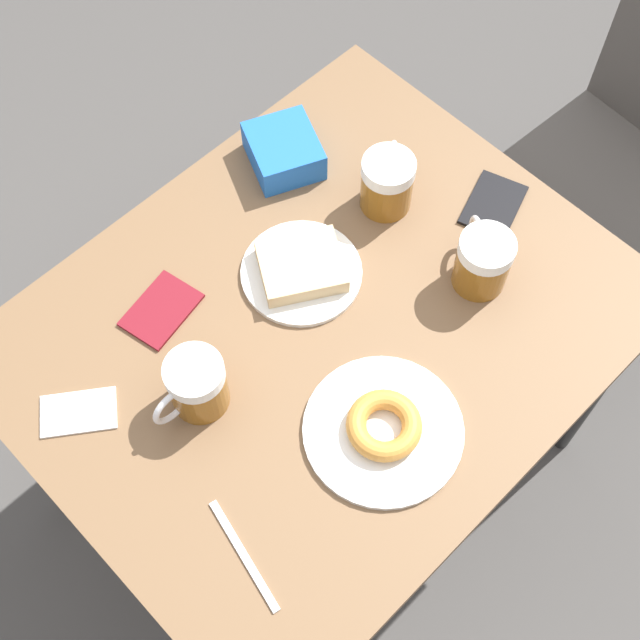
{
  "coord_description": "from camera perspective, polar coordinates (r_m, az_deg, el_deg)",
  "views": [
    {
      "loc": [
        0.49,
        -0.48,
        2.03
      ],
      "look_at": [
        0.0,
        0.0,
        0.74
      ],
      "focal_mm": 50.0,
      "sensor_mm": 36.0,
      "label": 1
    }
  ],
  "objects": [
    {
      "name": "plate_with_donut",
      "position": [
        1.39,
        4.09,
        -6.93
      ],
      "size": [
        0.25,
        0.25,
        0.04
      ],
      "color": "white",
      "rests_on": "table"
    },
    {
      "name": "beer_mug_right",
      "position": [
        1.38,
        -7.94,
        -4.16
      ],
      "size": [
        0.09,
        0.13,
        0.11
      ],
      "color": "#8C5619",
      "rests_on": "table"
    },
    {
      "name": "fork",
      "position": [
        1.35,
        -4.89,
        -14.77
      ],
      "size": [
        0.19,
        0.05,
        0.0
      ],
      "rotation": [
        0.0,
        0.0,
        1.36
      ],
      "color": "silver",
      "rests_on": "table"
    },
    {
      "name": "beer_mug_center",
      "position": [
        1.57,
        4.33,
        8.79
      ],
      "size": [
        0.1,
        0.12,
        0.11
      ],
      "color": "#8C5619",
      "rests_on": "table"
    },
    {
      "name": "napkin_folded",
      "position": [
        1.46,
        -15.2,
        -5.72
      ],
      "size": [
        0.13,
        0.14,
        0.0
      ],
      "rotation": [
        0.0,
        0.0,
        4.08
      ],
      "color": "white",
      "rests_on": "table"
    },
    {
      "name": "beer_mug_left",
      "position": [
        1.5,
        10.36,
        3.75
      ],
      "size": [
        0.12,
        0.1,
        0.11
      ],
      "color": "#8C5619",
      "rests_on": "table"
    },
    {
      "name": "ground_plane",
      "position": [
        2.14,
        0.0,
        -9.31
      ],
      "size": [
        8.0,
        8.0,
        0.0
      ],
      "primitive_type": "plane",
      "color": "#474442"
    },
    {
      "name": "table",
      "position": [
        1.53,
        0.0,
        -1.43
      ],
      "size": [
        0.81,
        0.99,
        0.72
      ],
      "color": "brown",
      "rests_on": "ground_plane"
    },
    {
      "name": "passport_far_edge",
      "position": [
        1.63,
        11.04,
        7.25
      ],
      "size": [
        0.12,
        0.15,
        0.01
      ],
      "rotation": [
        0.0,
        0.0,
        0.34
      ],
      "color": "black",
      "rests_on": "table"
    },
    {
      "name": "passport_near_edge",
      "position": [
        1.51,
        -10.13,
        0.64
      ],
      "size": [
        0.11,
        0.14,
        0.01
      ],
      "rotation": [
        0.0,
        0.0,
        3.35
      ],
      "color": "maroon",
      "rests_on": "table"
    },
    {
      "name": "plate_with_cake",
      "position": [
        1.51,
        -1.2,
        3.28
      ],
      "size": [
        0.21,
        0.21,
        0.04
      ],
      "color": "white",
      "rests_on": "table"
    },
    {
      "name": "blue_pouch",
      "position": [
        1.64,
        -2.33,
        10.76
      ],
      "size": [
        0.17,
        0.16,
        0.06
      ],
      "rotation": [
        0.0,
        0.0,
        5.87
      ],
      "color": "blue",
      "rests_on": "table"
    }
  ]
}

